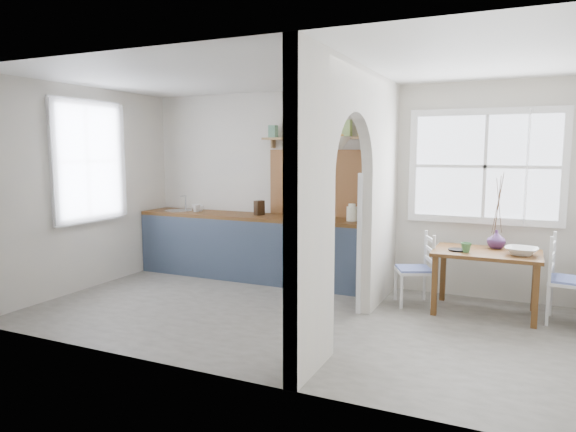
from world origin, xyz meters
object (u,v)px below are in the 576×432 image
at_px(vase, 496,239).
at_px(dining_table, 485,282).
at_px(kettle, 352,212).
at_px(chair_left, 414,269).
at_px(chair_right, 572,280).

bearing_deg(vase, dining_table, -109.94).
xyz_separation_m(dining_table, kettle, (-1.64, 0.30, 0.66)).
distance_m(dining_table, kettle, 1.79).
relative_size(chair_left, kettle, 3.91).
relative_size(dining_table, kettle, 5.13).
bearing_deg(chair_right, dining_table, 95.72).
bearing_deg(kettle, dining_table, -22.96).
distance_m(dining_table, chair_right, 0.84).
distance_m(dining_table, vase, 0.51).
relative_size(chair_left, chair_right, 0.91).
bearing_deg(chair_left, chair_right, 65.12).
height_order(dining_table, chair_right, chair_right).
xyz_separation_m(dining_table, chair_left, (-0.78, 0.00, 0.08)).
bearing_deg(dining_table, kettle, 170.18).
bearing_deg(chair_right, chair_left, 96.46).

